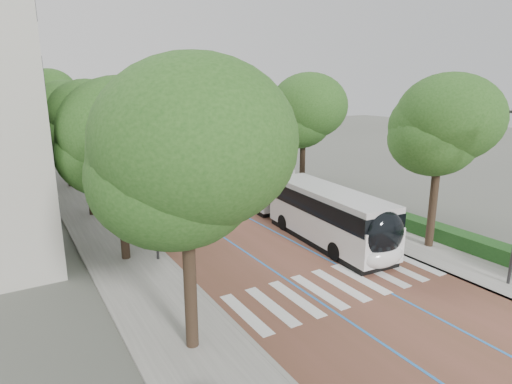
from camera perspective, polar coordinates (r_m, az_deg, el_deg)
ground at (r=19.76m, az=12.64°, el=-13.28°), size 160.00×160.00×0.00m
road at (r=54.68m, az=-17.39°, el=4.16°), size 11.00×140.00×0.02m
sidewalk_left at (r=53.48m, az=-25.21°, el=3.28°), size 4.00×140.00×0.12m
sidewalk_right at (r=56.84m, az=-10.03°, el=5.01°), size 4.00×140.00×0.12m
kerb_left at (r=53.68m, az=-23.20°, el=3.52°), size 0.20×140.00×0.14m
kerb_right at (r=56.20m, az=-11.84°, el=4.82°), size 0.20×140.00×0.14m
zebra_crossing at (r=20.52m, az=11.11°, el=-12.03°), size 10.55×3.60×0.01m
lane_line_left at (r=54.34m, az=-19.03°, el=3.98°), size 0.12×126.00×0.01m
lane_line_right at (r=55.06m, az=-15.78°, el=4.35°), size 0.12×126.00×0.01m
hedge at (r=26.25m, az=27.43°, el=-6.30°), size 1.20×14.00×0.80m
streetlight_far at (r=39.60m, az=-2.03°, el=8.19°), size 1.82×0.20×8.00m
lamp_post_left at (r=21.98m, az=-13.49°, el=0.98°), size 0.14×0.14×8.00m
trees_left at (r=36.47m, az=-23.42°, el=9.17°), size 6.43×61.18×10.00m
trees_right at (r=39.64m, az=-0.37°, el=10.54°), size 5.92×47.47×9.27m
lead_bus at (r=27.98m, az=4.98°, el=-1.10°), size 3.86×18.53×3.20m
bus_queued_0 at (r=41.73m, az=-8.50°, el=3.92°), size 2.94×12.48×3.20m
bus_queued_1 at (r=53.36m, az=-13.97°, el=5.91°), size 2.57×12.40×3.20m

